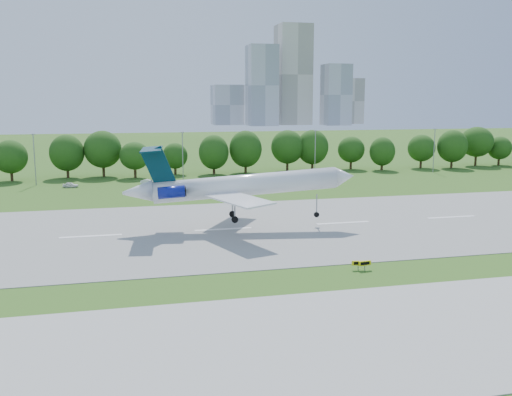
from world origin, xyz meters
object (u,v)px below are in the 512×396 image
Objects in this scene: service_vehicle_a at (148,182)px; service_vehicle_b at (71,185)px; taxi_sign_left at (358,263)px; airliner at (234,185)px.

service_vehicle_b reaches higher than service_vehicle_a.
taxi_sign_left is 0.45× the size of service_vehicle_a.
service_vehicle_b reaches higher than taxi_sign_left.
service_vehicle_a is at bearing -79.84° from service_vehicle_b.
service_vehicle_b is at bearing 128.33° from taxi_sign_left.
taxi_sign_left is at bearing -61.97° from airliner.
taxi_sign_left is (10.08, -25.02, -6.14)m from airliner.
airliner reaches higher than service_vehicle_b.
service_vehicle_a is 1.00× the size of service_vehicle_b.
taxi_sign_left is at bearing -146.37° from service_vehicle_b.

